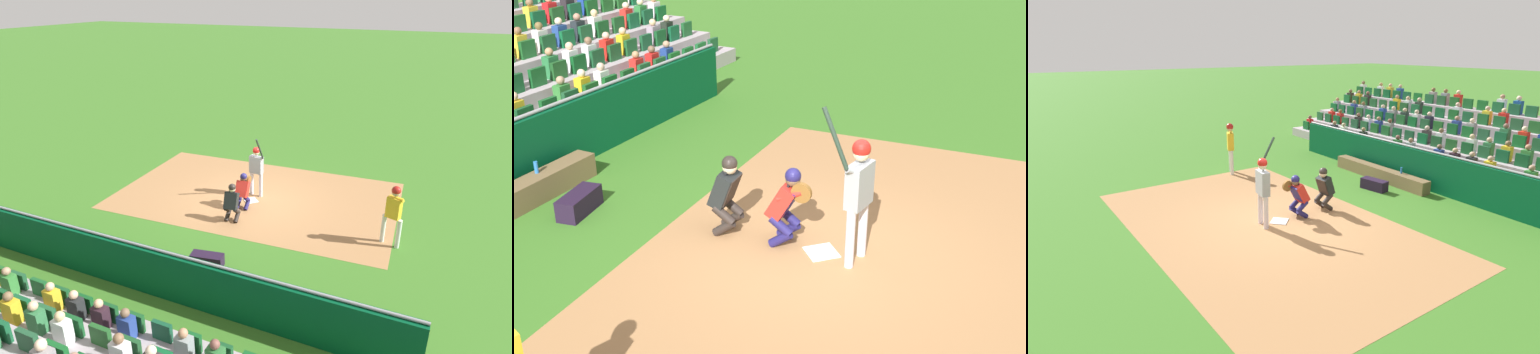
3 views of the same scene
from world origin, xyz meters
TOP-DOWN VIEW (x-y plane):
  - ground_plane at (0.00, 0.00)m, footprint 160.00×160.00m
  - infield_dirt_patch at (0.00, 0.50)m, footprint 10.15×6.48m
  - home_plate_marker at (0.00, 0.00)m, footprint 0.62×0.62m
  - batter_at_plate at (-0.01, 0.50)m, footprint 0.59×0.65m
  - catcher_crouching at (-0.02, -0.57)m, footprint 0.48×0.72m
  - home_plate_umpire at (0.05, -1.55)m, footprint 0.49×0.49m
  - dugout_wall at (0.00, -5.60)m, footprint 12.35×0.24m
  - dugout_bench at (1.32, -5.05)m, footprint 4.15×0.40m
  - water_bottle_on_bench at (0.40, -5.12)m, footprint 0.07×0.07m
  - equipment_duffel_bag at (0.57, -4.07)m, footprint 0.93×0.51m
  - on_deck_batter at (4.92, -0.96)m, footprint 0.62×0.35m

SIDE VIEW (x-z plane):
  - ground_plane at x=0.00m, z-range 0.00..0.00m
  - infield_dirt_patch at x=0.00m, z-range 0.00..0.01m
  - home_plate_marker at x=0.00m, z-range 0.01..0.02m
  - equipment_duffel_bag at x=0.57m, z-range 0.00..0.36m
  - dugout_bench at x=1.32m, z-range 0.00..0.44m
  - water_bottle_on_bench at x=0.40m, z-range 0.44..0.65m
  - dugout_wall at x=0.00m, z-range -0.03..1.30m
  - home_plate_umpire at x=0.05m, z-range 0.06..1.36m
  - catcher_crouching at x=-0.02m, z-range 0.07..1.34m
  - on_deck_batter at x=4.92m, z-range 0.22..2.09m
  - batter_at_plate at x=-0.01m, z-range 0.01..2.33m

